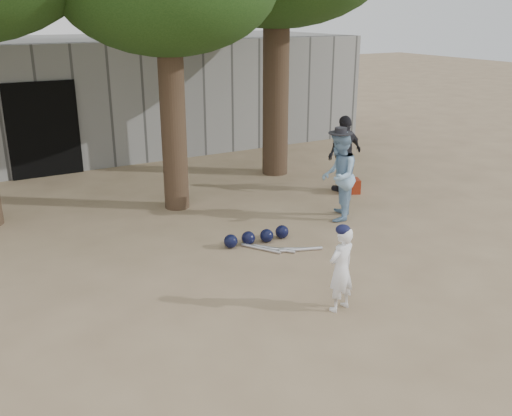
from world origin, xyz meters
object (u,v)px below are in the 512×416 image
boy_player (341,269)px  spectator_blue (339,176)px  spectator_dark (345,154)px  red_bag (349,186)px

boy_player → spectator_blue: size_ratio=0.69×
spectator_dark → red_bag: size_ratio=3.89×
spectator_blue → red_bag: size_ratio=3.96×
spectator_dark → red_bag: spectator_dark is taller
boy_player → spectator_blue: bearing=-138.5°
spectator_dark → red_bag: bearing=81.2°
boy_player → red_bag: boy_player is taller
boy_player → spectator_blue: 3.46m
boy_player → spectator_blue: spectator_blue is taller
spectator_dark → spectator_blue: bearing=38.1°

